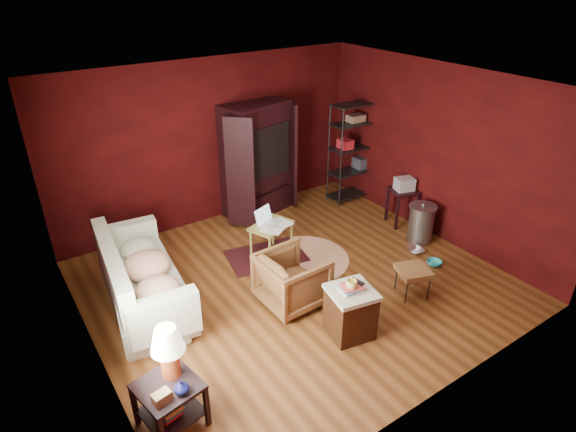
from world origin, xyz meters
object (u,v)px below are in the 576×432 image
sofa (142,283)px  side_table (168,369)px  hamper (350,311)px  laptop_desk (271,228)px  armchair (292,277)px  tv_armoire (258,158)px  wire_shelving (354,148)px

sofa → side_table: bearing=179.0°
hamper → laptop_desk: (0.16, 2.06, 0.15)m
laptop_desk → hamper: bearing=-114.9°
armchair → laptop_desk: bearing=-20.3°
laptop_desk → tv_armoire: tv_armoire is taller
armchair → hamper: 0.93m
laptop_desk → wire_shelving: bearing=-0.1°
sofa → armchair: 1.97m
sofa → side_table: size_ratio=1.78×
sofa → wire_shelving: 4.67m
sofa → wire_shelving: (4.51, 1.02, 0.65)m
armchair → wire_shelving: bearing=-55.2°
side_table → laptop_desk: bearing=39.7°
laptop_desk → tv_armoire: size_ratio=0.39×
hamper → tv_armoire: (0.80, 3.48, 0.72)m
side_table → tv_armoire: (3.09, 3.45, 0.39)m
hamper → wire_shelving: 3.99m
laptop_desk → wire_shelving: 2.64m
sofa → armchair: armchair is taller
wire_shelving → armchair: bearing=-142.0°
armchair → tv_armoire: 2.85m
armchair → side_table: (-2.05, -0.87, 0.25)m
armchair → hamper: armchair is taller
sofa → tv_armoire: (2.72, 1.54, 0.67)m
armchair → side_table: 2.24m
sofa → armchair: bearing=-111.8°
wire_shelving → sofa: bearing=-165.3°
hamper → wire_shelving: size_ratio=0.40×
sofa → laptop_desk: 2.08m
side_table → wire_shelving: 5.70m
wire_shelving → side_table: bearing=-147.0°
side_table → hamper: size_ratio=1.48×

